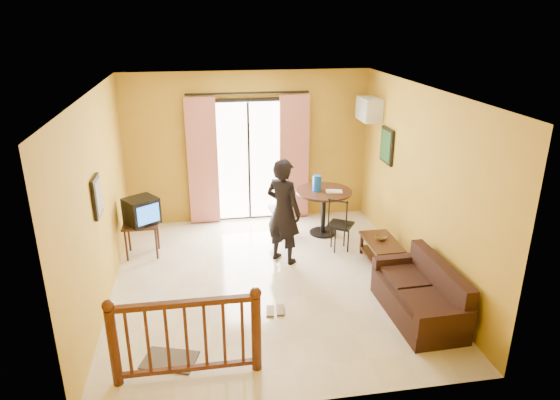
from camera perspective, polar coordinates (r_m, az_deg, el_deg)
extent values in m
plane|color=beige|center=(7.51, -1.36, -9.26)|extent=(5.00, 5.00, 0.00)
plane|color=white|center=(6.59, -1.57, 12.38)|extent=(5.00, 5.00, 0.00)
plane|color=#B78C23|center=(9.30, -3.64, 5.97)|extent=(4.50, 0.00, 4.50)
plane|color=#B78C23|center=(4.68, 2.91, -9.40)|extent=(4.50, 0.00, 4.50)
plane|color=#B78C23|center=(7.00, -20.02, -0.24)|extent=(0.00, 5.00, 5.00)
plane|color=#B78C23|center=(7.55, 15.70, 1.75)|extent=(0.00, 5.00, 5.00)
cube|color=black|center=(9.35, -3.60, 4.46)|extent=(1.34, 0.03, 2.34)
cube|color=white|center=(9.32, -3.58, 4.40)|extent=(1.20, 0.04, 2.20)
cube|color=black|center=(9.30, -3.56, 4.37)|extent=(0.04, 0.02, 2.20)
cube|color=beige|center=(9.21, -8.83, 4.33)|extent=(0.55, 0.08, 2.35)
cube|color=beige|center=(9.38, 1.64, 4.86)|extent=(0.55, 0.08, 2.35)
cylinder|color=black|center=(9.00, -3.72, 12.11)|extent=(2.20, 0.04, 0.04)
cube|color=black|center=(8.36, -15.62, -2.68)|extent=(0.56, 0.47, 0.04)
cylinder|color=black|center=(8.33, -17.16, -4.99)|extent=(0.04, 0.04, 0.54)
cylinder|color=black|center=(8.28, -13.94, -4.83)|extent=(0.04, 0.04, 0.54)
cylinder|color=black|center=(8.67, -16.88, -3.93)|extent=(0.04, 0.04, 0.54)
cylinder|color=black|center=(8.62, -13.78, -3.77)|extent=(0.04, 0.04, 0.54)
cube|color=black|center=(8.27, -15.56, -1.19)|extent=(0.63, 0.62, 0.42)
cube|color=blue|center=(8.10, -14.81, -1.60)|extent=(0.32, 0.23, 0.30)
cube|color=black|center=(6.76, -20.20, 0.37)|extent=(0.04, 0.42, 0.52)
cube|color=#5B574E|center=(6.75, -19.99, 0.39)|extent=(0.01, 0.34, 0.44)
cylinder|color=black|center=(8.79, 5.05, 0.95)|extent=(0.98, 0.98, 0.04)
cylinder|color=black|center=(8.93, 4.97, -1.46)|extent=(0.08, 0.08, 0.80)
cylinder|color=black|center=(9.08, 4.89, -3.71)|extent=(0.48, 0.48, 0.03)
cylinder|color=blue|center=(8.72, 4.25, 1.93)|extent=(0.15, 0.15, 0.28)
cube|color=beige|center=(8.73, 6.20, 0.98)|extent=(0.31, 0.23, 0.02)
cube|color=white|center=(9.07, 10.16, 10.17)|extent=(0.30, 0.60, 0.40)
cube|color=gray|center=(9.02, 9.25, 10.17)|extent=(0.02, 0.56, 0.36)
cube|color=black|center=(8.62, 12.12, 6.09)|extent=(0.04, 0.50, 0.60)
cube|color=black|center=(8.61, 11.97, 6.08)|extent=(0.01, 0.42, 0.52)
cube|color=black|center=(8.02, 11.55, -4.74)|extent=(0.48, 0.86, 0.04)
cube|color=black|center=(8.13, 11.43, -6.33)|extent=(0.44, 0.82, 0.03)
cube|color=black|center=(7.72, 11.11, -7.27)|extent=(0.05, 0.05, 0.36)
cube|color=black|center=(7.86, 13.75, -6.98)|extent=(0.05, 0.05, 0.36)
cube|color=black|center=(8.36, 9.31, -4.88)|extent=(0.05, 0.05, 0.36)
cube|color=black|center=(8.49, 11.78, -4.66)|extent=(0.05, 0.05, 0.36)
imported|color=brown|center=(8.04, 11.46, -4.28)|extent=(0.22, 0.22, 0.06)
cube|color=black|center=(6.88, 15.45, -11.36)|extent=(0.77, 1.48, 0.36)
cube|color=black|center=(6.84, 17.82, -8.76)|extent=(0.21, 1.46, 0.50)
cube|color=black|center=(6.25, 18.34, -13.08)|extent=(0.73, 0.17, 0.27)
cube|color=black|center=(7.35, 13.34, -7.21)|extent=(0.73, 0.17, 0.27)
cube|color=black|center=(6.52, 16.42, -11.26)|extent=(0.52, 0.61, 0.09)
cube|color=black|center=(7.01, 14.21, -8.63)|extent=(0.52, 0.61, 0.09)
imported|color=black|center=(7.76, 0.38, -1.29)|extent=(0.72, 0.73, 1.70)
cylinder|color=#471E0F|center=(5.70, -18.46, -15.74)|extent=(0.11, 0.11, 0.92)
cylinder|color=#471E0F|center=(5.64, -2.72, -15.02)|extent=(0.11, 0.11, 0.92)
sphere|color=#471E0F|center=(5.43, -19.08, -11.37)|extent=(0.13, 0.13, 0.13)
sphere|color=#471E0F|center=(5.35, -2.82, -10.58)|extent=(0.13, 0.13, 0.13)
cube|color=#471E0F|center=(5.36, -10.95, -11.54)|extent=(1.55, 0.08, 0.06)
cube|color=#471E0F|center=(5.84, -10.39, -18.38)|extent=(1.55, 0.06, 0.05)
cube|color=#4F473F|center=(6.13, -12.50, -17.42)|extent=(0.70, 0.57, 0.02)
cube|color=brown|center=(6.81, -1.12, -12.59)|extent=(0.14, 0.26, 0.03)
cube|color=brown|center=(6.82, 0.07, -12.49)|extent=(0.14, 0.26, 0.03)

